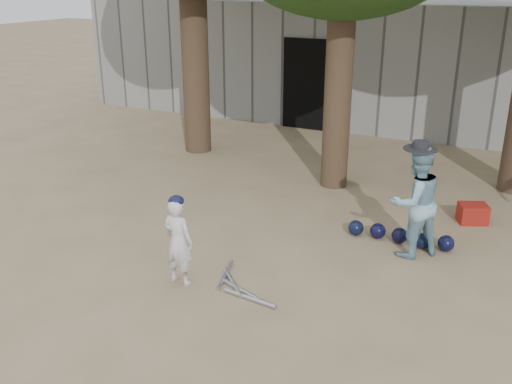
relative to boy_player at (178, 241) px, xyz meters
The scene contains 7 objects.
ground 0.57m from the boy_player, 148.42° to the left, with size 70.00×70.00×0.00m, color #937C5E.
boy_player is the anchor object (origin of this frame).
spectator_blue 3.18m from the boy_player, 40.41° to the left, with size 0.75×0.58×1.54m, color #7BA9BF.
red_bag 4.71m from the boy_player, 49.49° to the left, with size 0.42×0.32×0.30m, color maroon.
back_building 10.41m from the boy_player, 90.28° to the left, with size 16.00×5.24×3.00m.
helmet_row 3.24m from the boy_player, 46.68° to the left, with size 1.51×0.30×0.23m.
bat_pile 0.91m from the boy_player, 14.11° to the left, with size 1.02×0.78×0.06m.
Camera 1 is at (3.70, -5.24, 3.61)m, focal length 40.00 mm.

